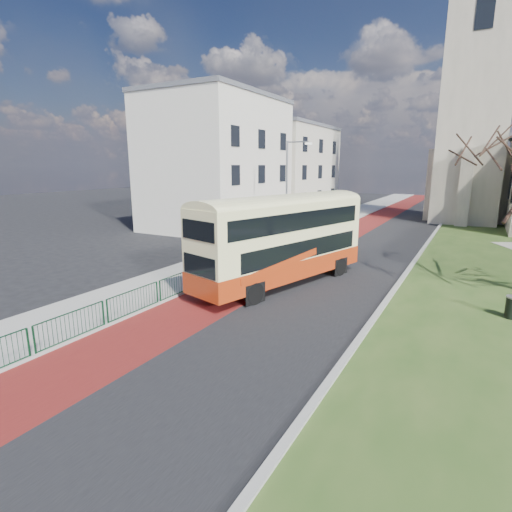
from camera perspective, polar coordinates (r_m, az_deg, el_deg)
The scene contains 11 objects.
ground at distance 16.49m, azimuth -8.10°, elevation -9.45°, with size 160.00×160.00×0.00m, color black.
road_carriageway at distance 33.61m, azimuth 15.05°, elevation 1.73°, with size 9.00×120.00×0.01m, color black.
bus_lane at distance 34.34m, azimuth 10.69°, elevation 2.18°, with size 3.40×120.00×0.01m, color #591414.
pavement_west at distance 35.68m, azimuth 4.89°, elevation 2.84°, with size 4.00×120.00×0.12m, color gray.
kerb_west at distance 34.93m, azimuth 7.89°, elevation 2.56°, with size 0.25×120.00×0.13m, color #999993.
kerb_east at distance 34.79m, azimuth 23.23°, elevation 1.60°, with size 0.25×80.00×0.13m, color #999993.
pedestrian_railing at distance 21.02m, azimuth -8.02°, elevation -2.93°, with size 0.07×24.00×1.12m.
street_block_near at distance 41.31m, azimuth -5.51°, elevation 13.18°, with size 10.30×14.30×13.00m.
street_block_far at distance 55.26m, azimuth 4.15°, elevation 12.32°, with size 10.30×16.30×11.50m.
streetlamp at distance 33.10m, azimuth 4.65°, elevation 9.98°, with size 2.13×0.18×8.00m.
bus at distance 20.83m, azimuth 3.86°, elevation 2.81°, with size 5.38×11.18×4.56m.
Camera 1 is at (9.33, -12.09, 6.21)m, focal length 28.00 mm.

